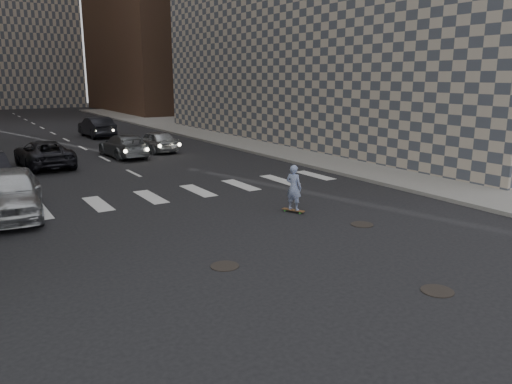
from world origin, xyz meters
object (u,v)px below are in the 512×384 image
at_px(skateboarder, 294,188).
at_px(traffic_car_c, 44,154).
at_px(traffic_car_d, 156,141).
at_px(silver_sedan, 11,193).
at_px(traffic_car_b, 124,146).
at_px(traffic_car_e, 97,127).

xyz_separation_m(skateboarder, traffic_car_c, (-5.64, 13.67, -0.18)).
bearing_deg(traffic_car_d, silver_sedan, 44.25).
bearing_deg(silver_sedan, traffic_car_d, 58.23).
distance_m(traffic_car_b, traffic_car_c, 4.58).
height_order(silver_sedan, traffic_car_e, silver_sedan).
xyz_separation_m(skateboarder, traffic_car_b, (-1.19, 14.75, -0.21)).
bearing_deg(traffic_car_c, traffic_car_b, -168.62).
bearing_deg(skateboarder, traffic_car_d, 61.73).
height_order(silver_sedan, traffic_car_d, silver_sedan).
bearing_deg(skateboarder, traffic_car_c, 88.10).
bearing_deg(silver_sedan, traffic_car_e, 76.26).
xyz_separation_m(traffic_car_d, traffic_car_e, (-1.07, 9.49, 0.11)).
height_order(skateboarder, traffic_car_b, skateboarder).
distance_m(skateboarder, traffic_car_b, 14.80).
height_order(silver_sedan, traffic_car_b, silver_sedan).
bearing_deg(traffic_car_e, skateboarder, 87.19).
xyz_separation_m(silver_sedan, traffic_car_b, (6.98, 10.25, -0.15)).
bearing_deg(silver_sedan, traffic_car_b, 63.60).
distance_m(traffic_car_c, traffic_car_d, 7.01).
distance_m(silver_sedan, traffic_car_d, 14.50).
relative_size(traffic_car_b, traffic_car_d, 1.17).
relative_size(traffic_car_b, traffic_car_e, 0.97).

